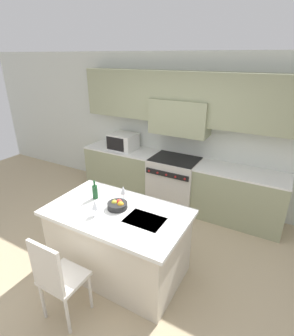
% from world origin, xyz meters
% --- Properties ---
extents(ground_plane, '(10.00, 10.00, 0.00)m').
position_xyz_m(ground_plane, '(0.00, 0.00, 0.00)').
color(ground_plane, tan).
extents(back_cabinetry, '(10.00, 0.46, 2.70)m').
position_xyz_m(back_cabinetry, '(0.00, 2.23, 1.61)').
color(back_cabinetry, silver).
rests_on(back_cabinetry, ground_plane).
extents(back_counter, '(3.79, 0.62, 0.91)m').
position_xyz_m(back_counter, '(-0.00, 1.98, 0.46)').
color(back_counter, gray).
rests_on(back_counter, ground_plane).
extents(range_stove, '(0.87, 0.70, 0.93)m').
position_xyz_m(range_stove, '(-0.00, 1.96, 0.46)').
color(range_stove, beige).
rests_on(range_stove, ground_plane).
extents(microwave, '(0.51, 0.43, 0.31)m').
position_xyz_m(microwave, '(-1.13, 1.98, 1.07)').
color(microwave, silver).
rests_on(microwave, back_counter).
extents(kitchen_island, '(1.71, 1.01, 0.91)m').
position_xyz_m(kitchen_island, '(0.07, 0.06, 0.46)').
color(kitchen_island, beige).
rests_on(kitchen_island, ground_plane).
extents(island_chair, '(0.42, 0.40, 1.05)m').
position_xyz_m(island_chair, '(-0.05, -0.82, 0.59)').
color(island_chair, beige).
rests_on(island_chair, ground_plane).
extents(wine_bottle, '(0.07, 0.07, 0.25)m').
position_xyz_m(wine_bottle, '(-0.35, 0.18, 1.01)').
color(wine_bottle, '#194723').
rests_on(wine_bottle, kitchen_island).
extents(wine_glass_near, '(0.08, 0.08, 0.19)m').
position_xyz_m(wine_glass_near, '(-0.09, -0.13, 1.04)').
color(wine_glass_near, white).
rests_on(wine_glass_near, kitchen_island).
extents(wine_glass_far, '(0.08, 0.08, 0.19)m').
position_xyz_m(wine_glass_far, '(-0.01, 0.33, 1.04)').
color(wine_glass_far, white).
rests_on(wine_glass_far, kitchen_island).
extents(fruit_bowl, '(0.25, 0.25, 0.10)m').
position_xyz_m(fruit_bowl, '(0.04, 0.12, 0.95)').
color(fruit_bowl, black).
rests_on(fruit_bowl, kitchen_island).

